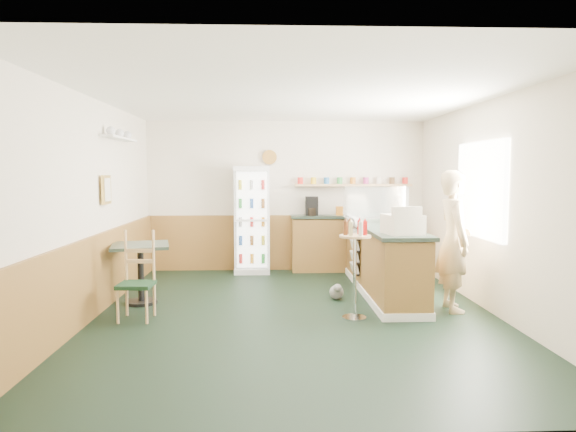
{
  "coord_description": "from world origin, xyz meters",
  "views": [
    {
      "loc": [
        -0.32,
        -6.32,
        1.77
      ],
      "look_at": [
        -0.06,
        0.6,
        1.19
      ],
      "focal_mm": 32.0,
      "sensor_mm": 36.0,
      "label": 1
    }
  ],
  "objects_px": {
    "cafe_table": "(141,262)",
    "display_case": "(375,204)",
    "drinks_fridge": "(252,220)",
    "cafe_chair": "(138,273)",
    "shopkeeper": "(454,241)",
    "cash_register": "(403,224)",
    "condiment_stand": "(355,256)"
  },
  "relations": [
    {
      "from": "cafe_table",
      "to": "display_case",
      "type": "bearing_deg",
      "value": 16.95
    },
    {
      "from": "display_case",
      "to": "cafe_table",
      "type": "xyz_separation_m",
      "value": [
        -3.4,
        -1.04,
        -0.7
      ]
    },
    {
      "from": "display_case",
      "to": "drinks_fridge",
      "type": "bearing_deg",
      "value": 150.42
    },
    {
      "from": "cafe_table",
      "to": "cafe_chair",
      "type": "distance_m",
      "value": 0.7
    },
    {
      "from": "shopkeeper",
      "to": "cafe_table",
      "type": "bearing_deg",
      "value": 85.31
    },
    {
      "from": "display_case",
      "to": "cafe_table",
      "type": "height_order",
      "value": "display_case"
    },
    {
      "from": "display_case",
      "to": "cafe_chair",
      "type": "relative_size",
      "value": 0.89
    },
    {
      "from": "drinks_fridge",
      "to": "cash_register",
      "type": "bearing_deg",
      "value": -54.67
    },
    {
      "from": "condiment_stand",
      "to": "cafe_table",
      "type": "height_order",
      "value": "condiment_stand"
    },
    {
      "from": "cash_register",
      "to": "shopkeeper",
      "type": "bearing_deg",
      "value": 0.1
    },
    {
      "from": "shopkeeper",
      "to": "cash_register",
      "type": "bearing_deg",
      "value": 102.41
    },
    {
      "from": "display_case",
      "to": "shopkeeper",
      "type": "relative_size",
      "value": 0.53
    },
    {
      "from": "display_case",
      "to": "cafe_chair",
      "type": "bearing_deg",
      "value": -152.16
    },
    {
      "from": "display_case",
      "to": "cash_register",
      "type": "relative_size",
      "value": 2.15
    },
    {
      "from": "cash_register",
      "to": "condiment_stand",
      "type": "distance_m",
      "value": 0.75
    },
    {
      "from": "condiment_stand",
      "to": "cafe_table",
      "type": "relative_size",
      "value": 1.36
    },
    {
      "from": "drinks_fridge",
      "to": "shopkeeper",
      "type": "distance_m",
      "value": 3.75
    },
    {
      "from": "drinks_fridge",
      "to": "shopkeeper",
      "type": "relative_size",
      "value": 1.04
    },
    {
      "from": "drinks_fridge",
      "to": "display_case",
      "type": "bearing_deg",
      "value": -29.58
    },
    {
      "from": "cash_register",
      "to": "cafe_table",
      "type": "height_order",
      "value": "cash_register"
    },
    {
      "from": "cafe_chair",
      "to": "display_case",
      "type": "bearing_deg",
      "value": 30.27
    },
    {
      "from": "display_case",
      "to": "cafe_table",
      "type": "relative_size",
      "value": 1.08
    },
    {
      "from": "cash_register",
      "to": "condiment_stand",
      "type": "relative_size",
      "value": 0.37
    },
    {
      "from": "drinks_fridge",
      "to": "cafe_table",
      "type": "distance_m",
      "value": 2.61
    },
    {
      "from": "cafe_chair",
      "to": "shopkeeper",
      "type": "bearing_deg",
      "value": 5.29
    },
    {
      "from": "shopkeeper",
      "to": "cafe_chair",
      "type": "height_order",
      "value": "shopkeeper"
    },
    {
      "from": "cafe_table",
      "to": "cash_register",
      "type": "bearing_deg",
      "value": -10.3
    },
    {
      "from": "shopkeeper",
      "to": "condiment_stand",
      "type": "height_order",
      "value": "shopkeeper"
    },
    {
      "from": "display_case",
      "to": "condiment_stand",
      "type": "distance_m",
      "value": 2.03
    },
    {
      "from": "cafe_chair",
      "to": "condiment_stand",
      "type": "bearing_deg",
      "value": -0.5
    },
    {
      "from": "cash_register",
      "to": "shopkeeper",
      "type": "relative_size",
      "value": 0.24
    },
    {
      "from": "cash_register",
      "to": "cafe_table",
      "type": "xyz_separation_m",
      "value": [
        -3.4,
        0.62,
        -0.56
      ]
    }
  ]
}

